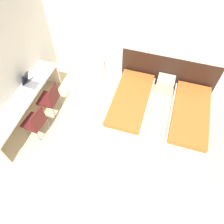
{
  "coord_description": "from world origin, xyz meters",
  "views": [
    {
      "loc": [
        0.87,
        -0.7,
        4.55
      ],
      "look_at": [
        0.0,
        2.09,
        0.55
      ],
      "focal_mm": 35.0,
      "sensor_mm": 36.0,
      "label": 1
    }
  ],
  "objects_px": {
    "bed_near_door": "(189,116)",
    "chair_near_notebook": "(36,121)",
    "nightstand": "(165,85)",
    "bed_near_window": "(130,102)",
    "laptop": "(29,82)",
    "chair_near_laptop": "(50,98)"
  },
  "relations": [
    {
      "from": "chair_near_laptop",
      "to": "nightstand",
      "type": "bearing_deg",
      "value": 28.11
    },
    {
      "from": "bed_near_door",
      "to": "laptop",
      "type": "xyz_separation_m",
      "value": [
        -3.85,
        -0.61,
        0.6
      ]
    },
    {
      "from": "chair_near_laptop",
      "to": "chair_near_notebook",
      "type": "xyz_separation_m",
      "value": [
        -0.0,
        -0.72,
        0.0
      ]
    },
    {
      "from": "bed_near_door",
      "to": "chair_near_notebook",
      "type": "height_order",
      "value": "chair_near_notebook"
    },
    {
      "from": "nightstand",
      "to": "bed_near_door",
      "type": "bearing_deg",
      "value": -47.24
    },
    {
      "from": "nightstand",
      "to": "laptop",
      "type": "bearing_deg",
      "value": -155.64
    },
    {
      "from": "bed_near_window",
      "to": "laptop",
      "type": "relative_size",
      "value": 5.84
    },
    {
      "from": "bed_near_window",
      "to": "chair_near_notebook",
      "type": "relative_size",
      "value": 2.19
    },
    {
      "from": "bed_near_window",
      "to": "chair_near_laptop",
      "type": "xyz_separation_m",
      "value": [
        -1.86,
        -0.68,
        0.29
      ]
    },
    {
      "from": "bed_near_window",
      "to": "chair_near_laptop",
      "type": "relative_size",
      "value": 2.19
    },
    {
      "from": "laptop",
      "to": "chair_near_laptop",
      "type": "bearing_deg",
      "value": -5.89
    },
    {
      "from": "chair_near_laptop",
      "to": "laptop",
      "type": "relative_size",
      "value": 2.67
    },
    {
      "from": "chair_near_laptop",
      "to": "bed_near_door",
      "type": "bearing_deg",
      "value": 9.92
    },
    {
      "from": "chair_near_notebook",
      "to": "bed_near_door",
      "type": "bearing_deg",
      "value": 28.89
    },
    {
      "from": "bed_near_window",
      "to": "laptop",
      "type": "bearing_deg",
      "value": -165.65
    },
    {
      "from": "chair_near_notebook",
      "to": "chair_near_laptop",
      "type": "bearing_deg",
      "value": 96.16
    },
    {
      "from": "bed_near_window",
      "to": "bed_near_door",
      "type": "bearing_deg",
      "value": 0.0
    },
    {
      "from": "chair_near_notebook",
      "to": "laptop",
      "type": "xyz_separation_m",
      "value": [
        -0.51,
        0.79,
        0.31
      ]
    },
    {
      "from": "nightstand",
      "to": "chair_near_laptop",
      "type": "height_order",
      "value": "chair_near_laptop"
    },
    {
      "from": "bed_near_door",
      "to": "chair_near_notebook",
      "type": "distance_m",
      "value": 3.63
    },
    {
      "from": "laptop",
      "to": "bed_near_window",
      "type": "bearing_deg",
      "value": 16.69
    },
    {
      "from": "nightstand",
      "to": "chair_near_notebook",
      "type": "xyz_separation_m",
      "value": [
        -2.6,
        -2.2,
        0.23
      ]
    }
  ]
}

